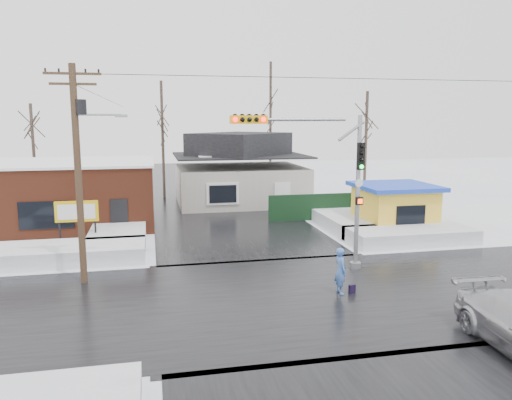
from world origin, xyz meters
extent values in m
plane|color=white|center=(0.00, 0.00, 0.00)|extent=(120.00, 120.00, 0.00)
cube|color=black|center=(0.00, 0.00, 0.01)|extent=(10.00, 120.00, 0.02)
cube|color=black|center=(0.00, 0.00, 0.01)|extent=(120.00, 10.00, 0.02)
cube|color=white|center=(-9.00, 7.00, 0.40)|extent=(7.00, 3.00, 0.80)
cube|color=white|center=(9.00, 7.00, 0.40)|extent=(7.00, 3.00, 0.80)
cube|color=white|center=(-7.00, 12.00, 0.40)|extent=(3.00, 8.00, 0.80)
cube|color=white|center=(7.00, 12.00, 0.40)|extent=(3.00, 8.00, 0.80)
cylinder|color=gray|center=(4.00, 3.00, 3.50)|extent=(0.20, 0.20, 7.00)
cylinder|color=gray|center=(4.00, 3.00, 0.15)|extent=(0.50, 0.50, 0.30)
cylinder|color=gray|center=(1.00, 3.00, 6.80)|extent=(4.60, 0.14, 0.14)
cube|color=gold|center=(-1.00, 3.00, 6.80)|extent=(1.60, 0.28, 0.35)
sphere|color=#FF0C0C|center=(-1.60, 2.84, 6.80)|extent=(0.20, 0.20, 0.20)
sphere|color=#FF0C0C|center=(-0.40, 2.84, 6.80)|extent=(0.20, 0.20, 0.20)
cube|color=black|center=(4.00, 2.80, 5.20)|extent=(0.30, 0.22, 1.20)
sphere|color=#0CE533|center=(4.00, 2.66, 4.75)|extent=(0.18, 0.18, 0.18)
cube|color=black|center=(4.00, 2.80, 3.20)|extent=(0.30, 0.20, 0.35)
cylinder|color=#382619|center=(-8.00, 3.50, 4.50)|extent=(0.28, 0.28, 9.00)
cube|color=#382619|center=(-8.00, 3.50, 8.60)|extent=(2.20, 0.10, 0.10)
cube|color=#382619|center=(-8.00, 3.50, 8.20)|extent=(1.80, 0.10, 0.10)
cylinder|color=black|center=(-7.75, 3.50, 7.30)|extent=(0.44, 0.44, 0.60)
cylinder|color=gray|center=(-7.10, 3.50, 7.00)|extent=(1.80, 0.08, 0.08)
cube|color=gray|center=(-6.20, 3.50, 6.95)|extent=(0.50, 0.22, 0.12)
cube|color=brown|center=(-11.00, 16.00, 2.00)|extent=(12.00, 8.00, 4.00)
cube|color=white|center=(-11.00, 16.00, 4.05)|extent=(12.20, 8.20, 0.15)
cube|color=black|center=(-11.00, 11.98, 1.40)|extent=(3.00, 0.08, 1.60)
cube|color=black|center=(-7.00, 11.98, 1.10)|extent=(1.00, 0.08, 2.20)
cylinder|color=black|center=(-9.90, 9.50, 0.90)|extent=(0.10, 0.10, 1.80)
cylinder|color=black|center=(-8.10, 9.50, 0.90)|extent=(0.10, 0.10, 1.80)
cube|color=gold|center=(-9.00, 9.50, 2.00)|extent=(2.20, 0.18, 1.10)
cube|color=white|center=(-9.00, 9.39, 2.00)|extent=(1.90, 0.02, 0.80)
cube|color=beige|center=(2.00, 22.00, 1.50)|extent=(10.00, 8.00, 3.00)
cube|color=black|center=(2.00, 22.00, 3.90)|extent=(10.40, 8.40, 0.12)
pyramid|color=black|center=(2.00, 22.00, 4.86)|extent=(9.00, 7.00, 1.80)
cube|color=brown|center=(5.20, 23.00, 4.90)|extent=(0.70, 0.70, 1.40)
cube|color=white|center=(0.00, 17.95, 1.40)|extent=(2.40, 0.12, 1.60)
cube|color=yellow|center=(9.50, 10.00, 1.30)|extent=(4.00, 4.00, 2.60)
cube|color=blue|center=(9.50, 10.00, 2.75)|extent=(4.60, 4.60, 0.25)
cube|color=black|center=(9.50, 7.97, 1.30)|extent=(1.80, 0.06, 1.20)
cube|color=black|center=(6.50, 14.00, 0.90)|extent=(8.00, 0.12, 1.80)
cylinder|color=#332821|center=(-4.00, 26.00, 5.00)|extent=(0.24, 0.24, 10.00)
cylinder|color=#332821|center=(6.00, 28.00, 6.00)|extent=(0.24, 0.24, 12.00)
cylinder|color=#332821|center=(12.00, 20.00, 4.50)|extent=(0.24, 0.24, 9.00)
cylinder|color=#332821|center=(-14.00, 24.00, 4.00)|extent=(0.24, 0.24, 8.00)
imported|color=#446DBE|center=(2.07, -0.01, 0.92)|extent=(0.47, 0.69, 1.85)
cube|color=black|center=(2.53, -0.13, 0.17)|extent=(0.30, 0.21, 0.35)
camera|label=1|loc=(-5.10, -17.78, 6.85)|focal=35.00mm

